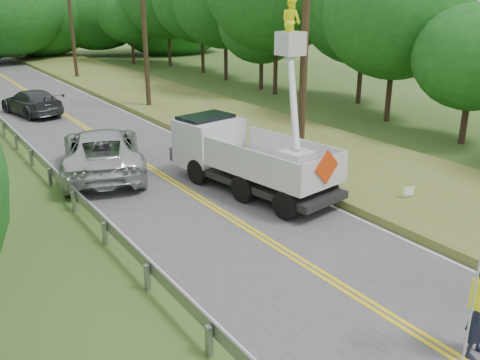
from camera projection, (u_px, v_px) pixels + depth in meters
ground at (385, 314)px, 11.88m from camera, size 140.00×140.00×0.00m
road at (140, 161)px, 22.83m from camera, size 7.20×96.00×0.03m
guardrail at (39, 159)px, 21.25m from camera, size 0.18×48.00×0.77m
utility_poles at (201, 30)px, 26.04m from camera, size 1.60×43.30×10.00m
tall_grass_verge at (268, 135)px, 26.50m from camera, size 7.00×96.00×0.30m
treeline_right at (258, 4)px, 39.04m from camera, size 11.85×53.77×11.91m
bucket_truck at (239, 145)px, 19.62m from camera, size 4.36×7.27×6.84m
suv_silver at (102, 151)px, 21.01m from camera, size 5.00×7.29×1.85m
suv_darkgrey at (32, 102)px, 31.53m from camera, size 3.12×5.57×1.52m
yard_sign at (408, 192)px, 17.90m from camera, size 0.46×0.10×0.67m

